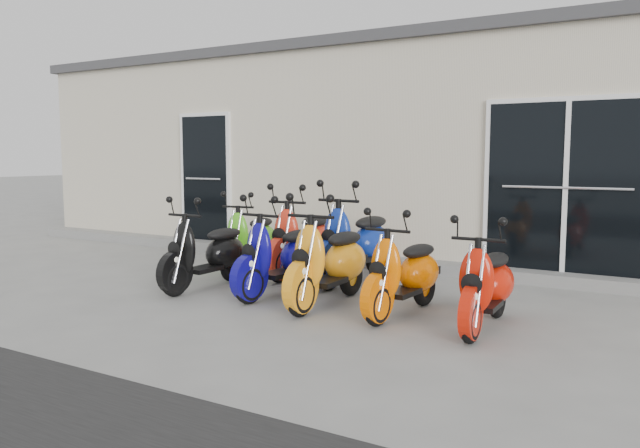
% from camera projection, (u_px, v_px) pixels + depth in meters
% --- Properties ---
extents(ground, '(80.00, 80.00, 0.00)m').
position_uv_depth(ground, '(294.00, 293.00, 7.27)').
color(ground, gray).
rests_on(ground, ground).
extents(building, '(14.00, 6.00, 3.20)m').
position_uv_depth(building, '(446.00, 155.00, 11.54)').
color(building, beige).
rests_on(building, ground).
extents(roof_cap, '(14.20, 6.20, 0.16)m').
position_uv_depth(roof_cap, '(449.00, 62.00, 11.36)').
color(roof_cap, '#3F3F42').
rests_on(roof_cap, building).
extents(front_step, '(14.00, 0.40, 0.15)m').
position_uv_depth(front_step, '(370.00, 261.00, 8.99)').
color(front_step, gray).
rests_on(front_step, ground).
extents(door_left, '(1.07, 0.08, 2.22)m').
position_uv_depth(door_left, '(206.00, 175.00, 10.61)').
color(door_left, black).
rests_on(door_left, front_step).
extents(door_right, '(2.02, 0.08, 2.22)m').
position_uv_depth(door_right, '(566.00, 183.00, 7.67)').
color(door_right, black).
rests_on(door_right, front_step).
extents(scooter_front_black, '(0.59, 1.54, 1.13)m').
position_uv_depth(scooter_front_black, '(206.00, 242.00, 7.45)').
color(scooter_front_black, black).
rests_on(scooter_front_black, ground).
extents(scooter_front_blue, '(0.73, 1.64, 1.17)m').
position_uv_depth(scooter_front_blue, '(281.00, 244.00, 7.09)').
color(scooter_front_blue, '#0D097A').
rests_on(scooter_front_blue, ground).
extents(scooter_front_orange_a, '(0.62, 1.66, 1.22)m').
position_uv_depth(scooter_front_orange_a, '(329.00, 249.00, 6.61)').
color(scooter_front_orange_a, '#FF9C16').
rests_on(scooter_front_orange_a, ground).
extents(scooter_front_orange_b, '(0.67, 1.53, 1.10)m').
position_uv_depth(scooter_front_orange_b, '(404.00, 261.00, 6.20)').
color(scooter_front_orange_b, '#F96600').
rests_on(scooter_front_orange_b, ground).
extents(scooter_front_red, '(0.58, 1.48, 1.08)m').
position_uv_depth(scooter_front_red, '(487.00, 271.00, 5.69)').
color(scooter_front_red, red).
rests_on(scooter_front_red, ground).
extents(scooter_back_green, '(0.75, 1.57, 1.11)m').
position_uv_depth(scooter_back_green, '(250.00, 229.00, 8.83)').
color(scooter_back_green, '#54C91D').
rests_on(scooter_back_green, ground).
extents(scooter_back_red, '(0.68, 1.71, 1.24)m').
position_uv_depth(scooter_back_red, '(302.00, 229.00, 8.27)').
color(scooter_back_red, red).
rests_on(scooter_back_red, ground).
extents(scooter_back_blue, '(0.76, 1.81, 1.31)m').
position_uv_depth(scooter_back_blue, '(356.00, 231.00, 7.81)').
color(scooter_back_blue, navy).
rests_on(scooter_back_blue, ground).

